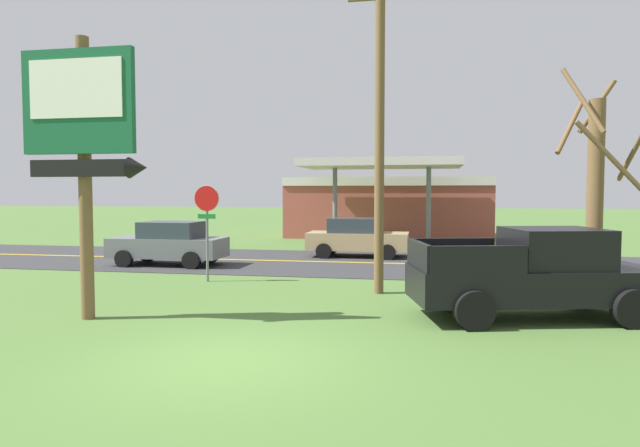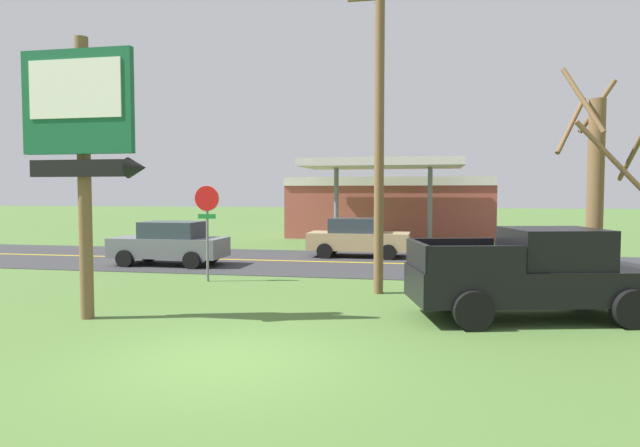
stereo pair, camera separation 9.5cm
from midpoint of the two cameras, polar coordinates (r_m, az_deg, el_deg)
name	(u,v)px [view 1 (the left image)]	position (r m, az deg, el deg)	size (l,w,h in m)	color
ground_plane	(227,362)	(9.53, -9.61, -13.58)	(180.00, 180.00, 0.00)	#4C7033
road_asphalt	(344,262)	(21.95, 2.33, -3.95)	(140.00, 8.00, 0.02)	#333335
road_centre_line	(344,262)	(21.95, 2.33, -3.92)	(126.00, 0.20, 0.01)	gold
motel_sign	(83,132)	(13.05, -22.98, 8.54)	(2.79, 0.54, 6.02)	brown
stop_sign	(207,215)	(17.56, -11.50, 0.80)	(0.80, 0.08, 2.95)	slate
utility_pole	(380,111)	(15.40, 5.86, 11.19)	(1.90, 0.26, 9.17)	brown
bare_tree	(596,190)	(15.79, 25.89, 3.08)	(2.06, 1.93, 5.87)	brown
gas_station	(388,205)	(34.84, 6.84, 1.87)	(12.00, 11.50, 4.40)	#A84C42
pickup_black_parked_on_lawn	(536,274)	(13.10, 20.78, -4.82)	(5.52, 3.14, 1.96)	black
car_tan_mid_lane	(357,237)	(23.81, 3.64, -1.41)	(4.20, 2.00, 1.64)	tan
car_grey_far_lane	(169,243)	(21.82, -15.10, -1.94)	(4.20, 2.00, 1.64)	slate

